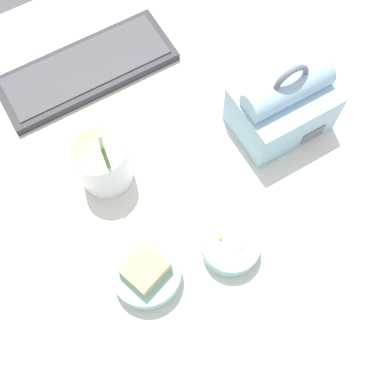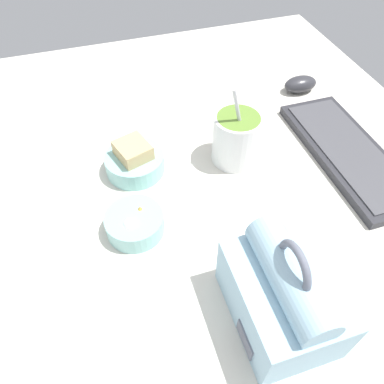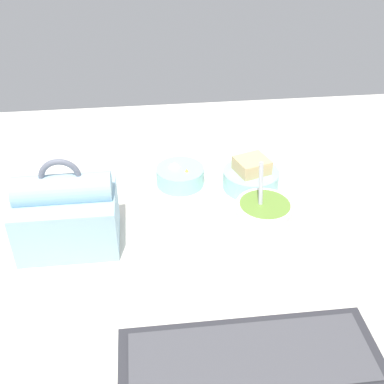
% 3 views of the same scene
% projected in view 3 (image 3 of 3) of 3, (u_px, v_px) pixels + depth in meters
% --- Properties ---
extents(desk_surface, '(1.40, 1.10, 0.02)m').
position_uv_depth(desk_surface, '(181.00, 229.00, 0.92)').
color(desk_surface, silver).
rests_on(desk_surface, ground).
extents(keyboard, '(0.36, 0.14, 0.02)m').
position_uv_depth(keyboard, '(250.00, 361.00, 0.65)').
color(keyboard, '#2D2D33').
rests_on(keyboard, desk_surface).
extents(lunch_bag, '(0.17, 0.13, 0.17)m').
position_uv_depth(lunch_bag, '(67.00, 214.00, 0.84)').
color(lunch_bag, '#9EC6DB').
rests_on(lunch_bag, desk_surface).
extents(soup_cup, '(0.10, 0.10, 0.17)m').
position_uv_depth(soup_cup, '(262.00, 227.00, 0.82)').
color(soup_cup, white).
rests_on(soup_cup, desk_surface).
extents(bento_bowl_sandwich, '(0.12, 0.12, 0.07)m').
position_uv_depth(bento_bowl_sandwich, '(251.00, 177.00, 1.00)').
color(bento_bowl_sandwich, '#93D1CC').
rests_on(bento_bowl_sandwich, desk_surface).
extents(bento_bowl_snacks, '(0.10, 0.10, 0.05)m').
position_uv_depth(bento_bowl_snacks, '(180.00, 176.00, 1.02)').
color(bento_bowl_snacks, '#93D1CC').
rests_on(bento_bowl_snacks, desk_surface).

